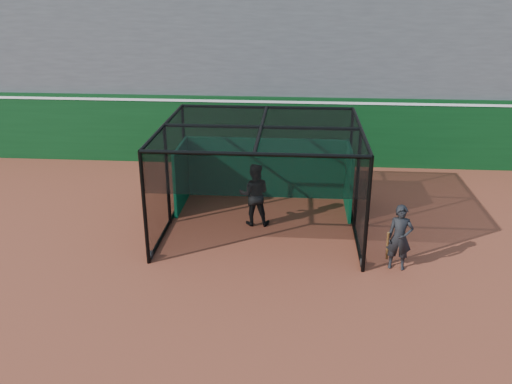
{
  "coord_description": "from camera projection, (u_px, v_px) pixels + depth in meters",
  "views": [
    {
      "loc": [
        1.67,
        -10.66,
        6.45
      ],
      "look_at": [
        0.68,
        2.0,
        1.4
      ],
      "focal_mm": 38.0,
      "sensor_mm": 36.0,
      "label": 1
    }
  ],
  "objects": [
    {
      "name": "ground",
      "position": [
        219.0,
        280.0,
        12.38
      ],
      "size": [
        120.0,
        120.0,
        0.0
      ],
      "primitive_type": "plane",
      "color": "brown",
      "rests_on": "ground"
    },
    {
      "name": "outfield_wall",
      "position": [
        251.0,
        129.0,
        19.78
      ],
      "size": [
        50.0,
        0.5,
        2.5
      ],
      "color": "black",
      "rests_on": "ground"
    },
    {
      "name": "grandstand",
      "position": [
        259.0,
        29.0,
        22.1
      ],
      "size": [
        50.0,
        7.85,
        8.95
      ],
      "color": "#4C4C4F",
      "rests_on": "ground"
    },
    {
      "name": "batting_cage",
      "position": [
        261.0,
        178.0,
        14.57
      ],
      "size": [
        5.22,
        4.71,
        2.83
      ],
      "color": "black",
      "rests_on": "ground"
    },
    {
      "name": "on_deck_player",
      "position": [
        400.0,
        238.0,
        12.61
      ],
      "size": [
        0.64,
        0.47,
        1.6
      ],
      "color": "black",
      "rests_on": "ground"
    },
    {
      "name": "batter",
      "position": [
        254.0,
        194.0,
        14.9
      ],
      "size": [
        0.88,
        0.69,
        1.77
      ],
      "primitive_type": "imported",
      "rotation": [
        0.0,
        0.0,
        3.17
      ],
      "color": "black",
      "rests_on": "ground"
    }
  ]
}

